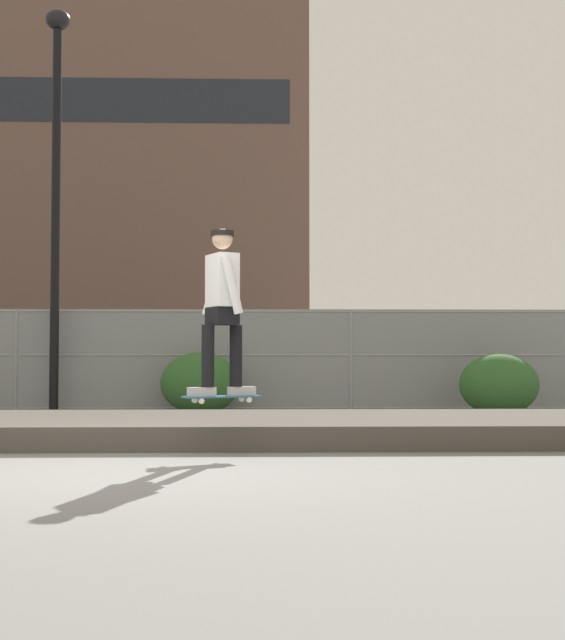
% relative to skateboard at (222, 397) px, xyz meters
% --- Properties ---
extents(ground_plane, '(120.00, 120.00, 0.00)m').
position_rel_skateboard_xyz_m(ground_plane, '(-0.95, -1.33, -0.59)').
color(ground_plane, slate).
extents(gravel_berm, '(17.24, 2.96, 0.27)m').
position_rel_skateboard_xyz_m(gravel_berm, '(-0.95, 1.75, -0.46)').
color(gravel_berm, '#4C473F').
rests_on(gravel_berm, ground_plane).
extents(skateboard, '(0.81, 0.53, 0.07)m').
position_rel_skateboard_xyz_m(skateboard, '(0.00, 0.00, 0.00)').
color(skateboard, '#2D608C').
extents(skater, '(0.69, 0.62, 1.70)m').
position_rel_skateboard_xyz_m(skater, '(0.00, 0.00, 0.97)').
color(skater, '#B2ADA8').
rests_on(skater, skateboard).
extents(chain_fence, '(18.17, 0.06, 1.85)m').
position_rel_skateboard_xyz_m(chain_fence, '(-0.95, 6.94, 0.34)').
color(chain_fence, gray).
rests_on(chain_fence, ground_plane).
extents(street_lamp, '(0.44, 0.44, 7.20)m').
position_rel_skateboard_xyz_m(street_lamp, '(-3.22, 6.63, 3.86)').
color(street_lamp, black).
rests_on(street_lamp, ground_plane).
extents(parked_car_near, '(4.48, 2.11, 1.66)m').
position_rel_skateboard_xyz_m(parked_car_near, '(-3.69, 10.40, 0.25)').
color(parked_car_near, black).
rests_on(parked_car_near, ground_plane).
extents(parked_car_mid, '(4.41, 1.97, 1.66)m').
position_rel_skateboard_xyz_m(parked_car_mid, '(2.79, 10.28, 0.25)').
color(parked_car_mid, '#566B4C').
rests_on(parked_car_mid, ground_plane).
extents(library_building, '(27.86, 14.11, 24.76)m').
position_rel_skateboard_xyz_m(library_building, '(-10.63, 46.77, 11.79)').
color(library_building, brown).
rests_on(library_building, ground_plane).
extents(shrub_center, '(1.38, 1.13, 1.07)m').
position_rel_skateboard_xyz_m(shrub_center, '(-0.62, 6.28, -0.06)').
color(shrub_center, '#2D5B28').
rests_on(shrub_center, ground_plane).
extents(shrub_right, '(1.34, 1.10, 1.04)m').
position_rel_skateboard_xyz_m(shrub_right, '(4.43, 5.75, -0.07)').
color(shrub_right, '#2D5B28').
rests_on(shrub_right, ground_plane).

